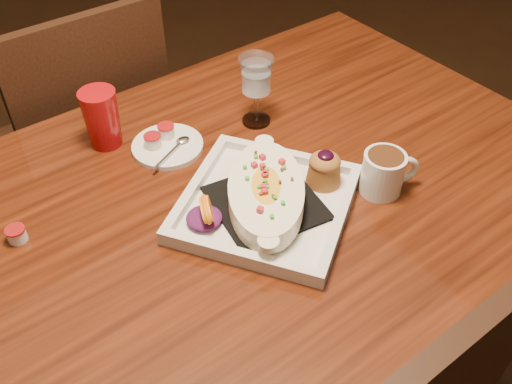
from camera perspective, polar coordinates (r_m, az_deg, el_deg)
table at (r=1.14m, az=-4.22°, el=-4.86°), size 1.50×0.90×0.75m
chair_far at (r=1.67m, az=-16.21°, el=4.74°), size 0.42×0.42×0.93m
plate at (r=1.04m, az=1.37°, el=-0.32°), size 0.41×0.41×0.08m
coffee_mug at (r=1.09m, az=12.72°, el=2.02°), size 0.11×0.08×0.08m
goblet at (r=1.21m, az=0.02°, el=11.23°), size 0.08×0.08×0.16m
saucer at (r=1.20m, az=-8.99°, el=4.71°), size 0.15×0.15×0.10m
creamer_loose at (r=1.08m, az=-22.83°, el=-3.92°), size 0.04×0.04×0.03m
red_tumbler at (r=1.21m, az=-15.16°, el=7.10°), size 0.08×0.08×0.13m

